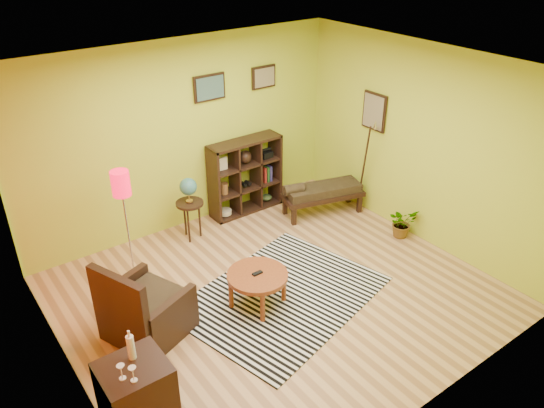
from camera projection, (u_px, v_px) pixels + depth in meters
ground at (277, 293)px, 6.70m from camera, size 5.00×5.00×0.00m
room_shell at (270, 164)px, 5.80m from camera, size 5.04×4.54×2.82m
zebra_rug at (282, 296)px, 6.64m from camera, size 2.78×2.32×0.01m
coffee_table at (257, 278)px, 6.33m from camera, size 0.73×0.73×0.47m
armchair at (144, 313)px, 5.91m from camera, size 1.05×1.04×0.99m
side_cabinet at (137, 395)px, 4.82m from camera, size 0.60×0.54×1.02m
floor_lamp at (122, 194)px, 6.36m from camera, size 0.23×0.23×1.56m
globe_table at (189, 194)px, 7.51m from camera, size 0.40×0.40×0.97m
cube_shelf at (246, 176)px, 8.33m from camera, size 1.20×0.35×1.20m
bench at (321, 192)px, 8.32m from camera, size 1.36×0.79×0.60m
potted_plant at (402, 225)px, 7.82m from camera, size 0.48×0.52×0.35m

